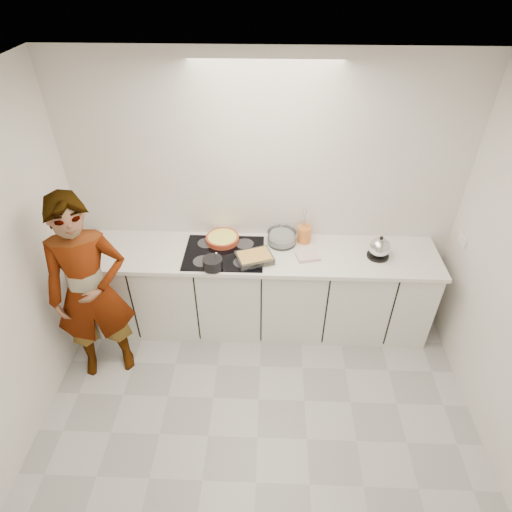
{
  "coord_description": "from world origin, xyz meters",
  "views": [
    {
      "loc": [
        0.06,
        -1.86,
        3.27
      ],
      "look_at": [
        -0.05,
        1.05,
        1.05
      ],
      "focal_mm": 30.0,
      "sensor_mm": 36.0,
      "label": 1
    }
  ],
  "objects_px": {
    "kettle": "(379,248)",
    "utensil_crock": "(304,234)",
    "cook": "(90,292)",
    "mixing_bowl": "(282,238)",
    "baking_dish": "(254,257)",
    "saucepan": "(213,263)",
    "tart_dish": "(222,238)",
    "hob": "(224,253)"
  },
  "relations": [
    {
      "from": "hob",
      "to": "utensil_crock",
      "type": "distance_m",
      "value": 0.78
    },
    {
      "from": "saucepan",
      "to": "cook",
      "type": "xyz_separation_m",
      "value": [
        -0.98,
        -0.33,
        -0.07
      ]
    },
    {
      "from": "tart_dish",
      "to": "kettle",
      "type": "xyz_separation_m",
      "value": [
        1.43,
        -0.17,
        0.05
      ]
    },
    {
      "from": "baking_dish",
      "to": "mixing_bowl",
      "type": "distance_m",
      "value": 0.39
    },
    {
      "from": "tart_dish",
      "to": "utensil_crock",
      "type": "height_order",
      "value": "utensil_crock"
    },
    {
      "from": "kettle",
      "to": "hob",
      "type": "bearing_deg",
      "value": -179.71
    },
    {
      "from": "tart_dish",
      "to": "cook",
      "type": "bearing_deg",
      "value": -144.15
    },
    {
      "from": "tart_dish",
      "to": "baking_dish",
      "type": "height_order",
      "value": "baking_dish"
    },
    {
      "from": "saucepan",
      "to": "kettle",
      "type": "bearing_deg",
      "value": 8.96
    },
    {
      "from": "kettle",
      "to": "utensil_crock",
      "type": "distance_m",
      "value": 0.69
    },
    {
      "from": "kettle",
      "to": "tart_dish",
      "type": "bearing_deg",
      "value": 173.15
    },
    {
      "from": "hob",
      "to": "baking_dish",
      "type": "distance_m",
      "value": 0.31
    },
    {
      "from": "hob",
      "to": "cook",
      "type": "xyz_separation_m",
      "value": [
        -1.05,
        -0.56,
        -0.02
      ]
    },
    {
      "from": "utensil_crock",
      "to": "cook",
      "type": "relative_size",
      "value": 0.09
    },
    {
      "from": "hob",
      "to": "mixing_bowl",
      "type": "relative_size",
      "value": 2.14
    },
    {
      "from": "mixing_bowl",
      "to": "cook",
      "type": "height_order",
      "value": "cook"
    },
    {
      "from": "saucepan",
      "to": "mixing_bowl",
      "type": "relative_size",
      "value": 0.68
    },
    {
      "from": "hob",
      "to": "tart_dish",
      "type": "bearing_deg",
      "value": 100.13
    },
    {
      "from": "mixing_bowl",
      "to": "cook",
      "type": "bearing_deg",
      "value": -154.69
    },
    {
      "from": "baking_dish",
      "to": "mixing_bowl",
      "type": "bearing_deg",
      "value": 50.58
    },
    {
      "from": "mixing_bowl",
      "to": "utensil_crock",
      "type": "height_order",
      "value": "utensil_crock"
    },
    {
      "from": "saucepan",
      "to": "kettle",
      "type": "distance_m",
      "value": 1.49
    },
    {
      "from": "cook",
      "to": "utensil_crock",
      "type": "bearing_deg",
      "value": 6.19
    },
    {
      "from": "saucepan",
      "to": "baking_dish",
      "type": "xyz_separation_m",
      "value": [
        0.36,
        0.12,
        -0.01
      ]
    },
    {
      "from": "saucepan",
      "to": "mixing_bowl",
      "type": "height_order",
      "value": "saucepan"
    },
    {
      "from": "kettle",
      "to": "utensil_crock",
      "type": "relative_size",
      "value": 1.4
    },
    {
      "from": "hob",
      "to": "tart_dish",
      "type": "relative_size",
      "value": 1.95
    },
    {
      "from": "tart_dish",
      "to": "mixing_bowl",
      "type": "bearing_deg",
      "value": 1.02
    },
    {
      "from": "baking_dish",
      "to": "utensil_crock",
      "type": "height_order",
      "value": "utensil_crock"
    },
    {
      "from": "tart_dish",
      "to": "utensil_crock",
      "type": "bearing_deg",
      "value": 3.17
    },
    {
      "from": "tart_dish",
      "to": "kettle",
      "type": "height_order",
      "value": "kettle"
    },
    {
      "from": "hob",
      "to": "cook",
      "type": "height_order",
      "value": "cook"
    },
    {
      "from": "mixing_bowl",
      "to": "kettle",
      "type": "xyz_separation_m",
      "value": [
        0.87,
        -0.18,
        0.04
      ]
    },
    {
      "from": "baking_dish",
      "to": "cook",
      "type": "height_order",
      "value": "cook"
    },
    {
      "from": "saucepan",
      "to": "mixing_bowl",
      "type": "bearing_deg",
      "value": 34.49
    },
    {
      "from": "saucepan",
      "to": "mixing_bowl",
      "type": "distance_m",
      "value": 0.73
    },
    {
      "from": "mixing_bowl",
      "to": "saucepan",
      "type": "bearing_deg",
      "value": -145.51
    },
    {
      "from": "saucepan",
      "to": "baking_dish",
      "type": "distance_m",
      "value": 0.38
    },
    {
      "from": "utensil_crock",
      "to": "hob",
      "type": "bearing_deg",
      "value": -163.32
    },
    {
      "from": "tart_dish",
      "to": "mixing_bowl",
      "type": "distance_m",
      "value": 0.56
    },
    {
      "from": "utensil_crock",
      "to": "cook",
      "type": "distance_m",
      "value": 1.96
    },
    {
      "from": "tart_dish",
      "to": "cook",
      "type": "xyz_separation_m",
      "value": [
        -1.02,
        -0.74,
        -0.05
      ]
    }
  ]
}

